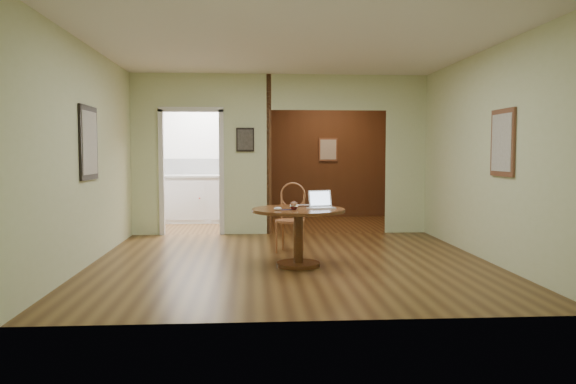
{
  "coord_description": "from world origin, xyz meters",
  "views": [
    {
      "loc": [
        -0.51,
        -7.0,
        1.38
      ],
      "look_at": [
        -0.06,
        -0.2,
        0.9
      ],
      "focal_mm": 35.0,
      "sensor_mm": 36.0,
      "label": 1
    }
  ],
  "objects": [
    {
      "name": "closed_laptop",
      "position": [
        0.19,
        -0.02,
        0.72
      ],
      "size": [
        0.32,
        0.24,
        0.02
      ],
      "primitive_type": "imported",
      "rotation": [
        0.0,
        0.0,
        0.16
      ],
      "color": "#B8B8BD",
      "rests_on": "dining_table"
    },
    {
      "name": "floor",
      "position": [
        0.0,
        0.0,
        0.0
      ],
      "size": [
        5.0,
        5.0,
        0.0
      ],
      "primitive_type": "plane",
      "color": "#442913",
      "rests_on": "ground"
    },
    {
      "name": "grocery_bag",
      "position": [
        -0.9,
        4.2,
        1.07
      ],
      "size": [
        0.3,
        0.27,
        0.27
      ],
      "primitive_type": "ellipsoid",
      "rotation": [
        0.0,
        0.0,
        -0.16
      ],
      "color": "#C5AD90",
      "rests_on": "kitchen_cabinet"
    },
    {
      "name": "dining_table",
      "position": [
        0.06,
        -0.26,
        0.52
      ],
      "size": [
        1.13,
        1.13,
        0.71
      ],
      "rotation": [
        0.0,
        0.0,
        0.07
      ],
      "color": "#5B3716",
      "rests_on": "ground"
    },
    {
      "name": "open_laptop",
      "position": [
        0.34,
        -0.21,
        0.77
      ],
      "size": [
        0.36,
        0.35,
        0.21
      ],
      "rotation": [
        0.0,
        0.0,
        0.33
      ],
      "color": "white",
      "rests_on": "dining_table"
    },
    {
      "name": "chair",
      "position": [
        0.05,
        0.77,
        0.54
      ],
      "size": [
        0.53,
        0.53,
        0.97
      ],
      "rotation": [
        0.0,
        0.0,
        -0.37
      ],
      "color": "#935734",
      "rests_on": "ground"
    },
    {
      "name": "room_shell",
      "position": [
        -0.47,
        3.1,
        1.29
      ],
      "size": [
        5.2,
        7.5,
        5.0
      ],
      "color": "white",
      "rests_on": "ground"
    },
    {
      "name": "pen",
      "position": [
        -0.09,
        -0.4,
        0.71
      ],
      "size": [
        0.14,
        0.06,
        0.01
      ],
      "primitive_type": "cylinder",
      "rotation": [
        0.0,
        1.57,
        0.35
      ],
      "color": "navy",
      "rests_on": "dining_table"
    },
    {
      "name": "kitchen_cabinet",
      "position": [
        -1.35,
        4.2,
        0.47
      ],
      "size": [
        2.06,
        0.6,
        0.94
      ],
      "color": "white",
      "rests_on": "ground"
    },
    {
      "name": "wine_glass",
      "position": [
        0.0,
        -0.41,
        0.76
      ],
      "size": [
        0.09,
        0.09,
        0.1
      ],
      "primitive_type": null,
      "color": "white",
      "rests_on": "dining_table"
    },
    {
      "name": "mouse",
      "position": [
        -0.19,
        -0.46,
        0.73
      ],
      "size": [
        0.1,
        0.07,
        0.04
      ],
      "primitive_type": "ellipsoid",
      "rotation": [
        0.0,
        0.0,
        0.12
      ],
      "color": "white",
      "rests_on": "dining_table"
    }
  ]
}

